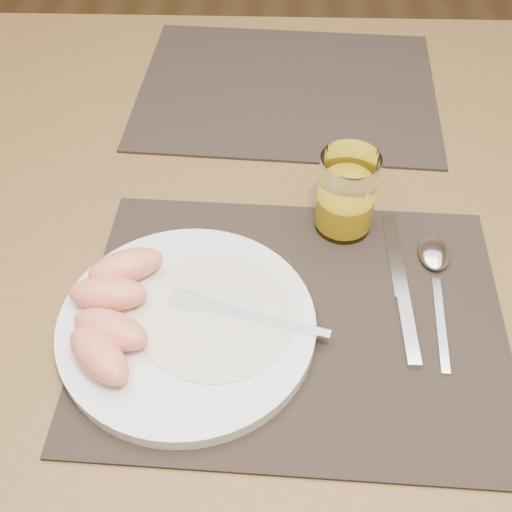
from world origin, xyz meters
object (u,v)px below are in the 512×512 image
object	(u,v)px
knife	(402,297)
fork	(234,312)
placemat_far	(287,89)
placemat_near	(293,319)
plate	(187,326)
juice_glass	(346,197)
table	(270,229)
spoon	(435,262)

from	to	relation	value
knife	fork	bearing A→B (deg)	-168.31
placemat_far	fork	size ratio (longest dim) A/B	2.60
placemat_near	plate	xyz separation A→B (m)	(-0.11, -0.02, 0.01)
plate	juice_glass	size ratio (longest dim) A/B	2.60
placemat_far	plate	xyz separation A→B (m)	(-0.11, -0.46, 0.01)
placemat_near	fork	distance (m)	0.07
placemat_far	fork	distance (m)	0.45
placemat_near	juice_glass	size ratio (longest dim) A/B	4.33
placemat_far	knife	distance (m)	0.43
table	plate	size ratio (longest dim) A/B	5.19
juice_glass	spoon	bearing A→B (deg)	-31.90
placemat_near	spoon	xyz separation A→B (m)	(0.16, 0.08, 0.01)
spoon	juice_glass	bearing A→B (deg)	148.10
spoon	placemat_far	bearing A→B (deg)	115.04
fork	plate	bearing A→B (deg)	-166.02
plate	spoon	bearing A→B (deg)	19.89
placemat_near	juice_glass	distance (m)	0.16
placemat_far	spoon	size ratio (longest dim) A/B	2.34
plate	spoon	distance (m)	0.29
spoon	knife	bearing A→B (deg)	-130.84
juice_glass	placemat_near	bearing A→B (deg)	-112.94
fork	juice_glass	bearing A→B (deg)	50.50
juice_glass	placemat_far	bearing A→B (deg)	102.59
plate	fork	distance (m)	0.05
plate	fork	world-z (taller)	fork
plate	spoon	xyz separation A→B (m)	(0.27, 0.10, -0.00)
plate	knife	xyz separation A→B (m)	(0.23, 0.05, -0.01)
plate	knife	world-z (taller)	plate
knife	spoon	bearing A→B (deg)	49.16
placemat_near	spoon	world-z (taller)	spoon
spoon	juice_glass	distance (m)	0.13
plate	fork	xyz separation A→B (m)	(0.05, 0.01, 0.01)
plate	spoon	world-z (taller)	plate
table	juice_glass	bearing A→B (deg)	-40.80
placemat_near	placemat_far	size ratio (longest dim) A/B	1.00
fork	juice_glass	size ratio (longest dim) A/B	1.66
placemat_near	placemat_far	bearing A→B (deg)	90.70
knife	spoon	size ratio (longest dim) A/B	1.15
plate	spoon	size ratio (longest dim) A/B	1.41
table	placemat_near	xyz separation A→B (m)	(0.03, -0.22, 0.09)
placemat_far	juice_glass	xyz separation A→B (m)	(0.07, -0.30, 0.05)
placemat_near	knife	distance (m)	0.12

